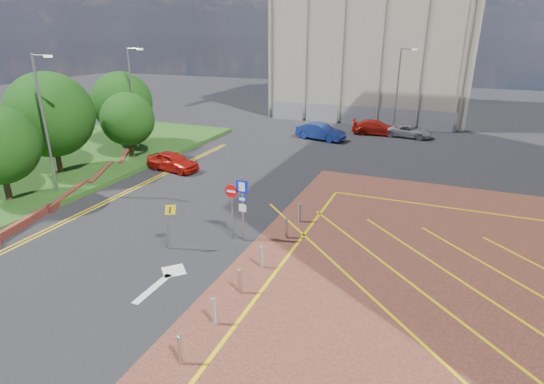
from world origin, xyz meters
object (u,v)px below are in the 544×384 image
Objects in this scene: tree_c at (128,119)px; car_silver_back at (409,131)px; car_red_back at (376,127)px; lamp_back at (398,87)px; sign_cluster at (239,202)px; warning_sign at (169,221)px; car_red_left at (173,161)px; tree_b at (50,115)px; lamp_left_near at (45,120)px; lamp_left_far at (133,95)px; tree_d at (122,102)px; car_blue_back at (321,132)px.

tree_c reaches higher than car_silver_back.
lamp_back is at bearing -46.35° from car_red_back.
warning_sign is (-2.47, -2.04, -0.52)m from sign_cluster.
car_red_left is at bearing -12.56° from tree_c.
tree_b is 14.90m from warning_sign.
tree_c is at bearing -134.32° from lamp_back.
lamp_left_near is 8.75m from car_red_left.
tree_b is 8.42m from car_red_left.
lamp_left_far is (1.08, 7.00, 0.42)m from tree_b.
tree_d is (-3.00, 3.00, 0.68)m from tree_c.
tree_b is at bearing 129.52° from car_red_left.
lamp_left_far is at bearing 133.17° from warning_sign.
tree_d is 20.74m from sign_cluster.
lamp_left_far is 2.50× the size of sign_cluster.
tree_d is at bearing 144.42° from sign_cluster.
lamp_left_far is (2.08, -1.00, 0.79)m from tree_d.
sign_cluster reaches higher than warning_sign.
sign_cluster is (16.80, -12.02, -1.92)m from tree_d.
warning_sign is at bearing 171.79° from car_silver_back.
car_blue_back is (11.67, 12.09, -2.45)m from tree_c.
lamp_back reaches higher than warning_sign.
car_red_back is (2.32, 25.21, -1.27)m from sign_cluster.
tree_b reaches higher than car_silver_back.
lamp_back is at bearing 40.86° from lamp_left_far.
tree_b is at bearing 135.75° from lamp_left_near.
tree_b is at bearing -82.87° from tree_d.
lamp_back is at bearing -33.32° from car_blue_back.
warning_sign is 0.56× the size of car_red_left.
car_silver_back is (21.14, 21.15, -3.66)m from tree_b.
warning_sign is at bearing -137.90° from car_red_left.
lamp_back reaches higher than sign_cluster.
tree_b is 30.21m from lamp_back.
lamp_left_near is at bearing -122.40° from lamp_back.
lamp_back is at bearing 82.03° from sign_cluster.
lamp_left_near is (1.08, -8.00, 1.47)m from tree_c.
car_blue_back is at bearing 125.53° from car_red_back.
tree_d is 11.76m from lamp_left_near.
sign_cluster is at bearing -33.16° from tree_c.
car_red_back is (17.03, 14.20, -3.98)m from lamp_left_far.
lamp_left_far is at bearing 140.34° from car_blue_back.
lamp_left_near reaches higher than tree_b.
tree_d is at bearing 133.42° from car_blue_back.
tree_c reaches higher than car_red_left.
tree_d is at bearing 97.13° from tree_b.
lamp_left_far is at bearing 122.56° from car_red_back.
car_red_back is (15.03, 24.20, -3.98)m from lamp_left_near.
lamp_left_far reaches higher than tree_c.
car_silver_back is (14.64, 17.16, -0.10)m from car_red_left.
lamp_left_far is at bearing 68.94° from car_red_left.
tree_c is at bearing 147.65° from car_blue_back.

